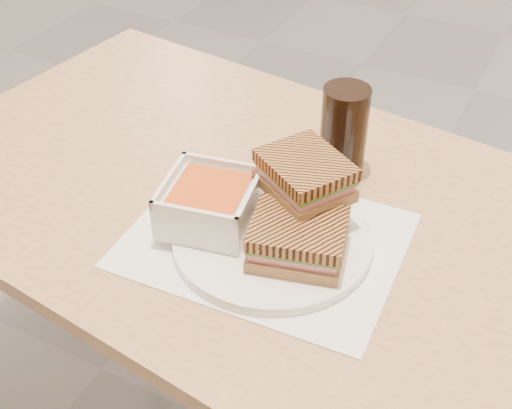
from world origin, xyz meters
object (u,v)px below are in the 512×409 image
at_px(panini_lower, 298,239).
at_px(soup_bowl, 210,204).
at_px(cola_glass, 343,134).
at_px(main_table, 259,251).
at_px(plate, 272,239).

bearing_deg(panini_lower, soup_bowl, 177.13).
bearing_deg(cola_glass, panini_lower, -83.27).
height_order(main_table, soup_bowl, soup_bowl).
height_order(plate, cola_glass, cola_glass).
height_order(panini_lower, cola_glass, cola_glass).
height_order(main_table, cola_glass, cola_glass).
height_order(soup_bowl, cola_glass, cola_glass).
bearing_deg(main_table, cola_glass, 52.76).
bearing_deg(cola_glass, plate, -96.29).
bearing_deg(cola_glass, soup_bowl, -118.40).
height_order(main_table, panini_lower, panini_lower).
distance_m(panini_lower, cola_glass, 0.23).
xyz_separation_m(main_table, plate, (0.07, -0.09, 0.12)).
relative_size(plate, cola_glass, 1.82).
distance_m(plate, panini_lower, 0.06).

